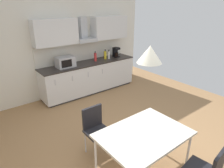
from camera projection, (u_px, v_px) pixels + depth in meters
ground_plane at (128, 147)px, 3.77m from camera, size 7.24×8.81×0.02m
wall_back at (55, 48)px, 5.42m from camera, size 5.79×0.10×2.77m
kitchen_counter at (90, 77)px, 5.96m from camera, size 2.91×0.67×0.91m
backsplash_tile at (83, 51)px, 5.92m from camera, size 2.89×0.02×0.53m
upper_wall_cabinets at (85, 30)px, 5.57m from camera, size 2.89×0.40×0.66m
microwave at (65, 62)px, 5.32m from camera, size 0.48×0.35×0.28m
coffee_maker at (116, 52)px, 6.34m from camera, size 0.18×0.19×0.30m
bottle_yellow at (105, 55)px, 6.10m from camera, size 0.08×0.08×0.29m
bottle_white at (109, 55)px, 6.12m from camera, size 0.06×0.06×0.28m
bottle_red at (95, 57)px, 5.87m from camera, size 0.08×0.08×0.30m
dining_table at (144, 136)px, 2.93m from camera, size 1.30×0.93×0.74m
chair_far_left at (96, 126)px, 3.45m from camera, size 0.40×0.40×0.87m
pendant_lamp at (150, 54)px, 2.47m from camera, size 0.32×0.32×0.22m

